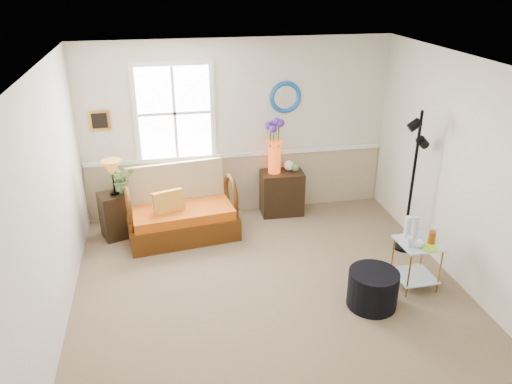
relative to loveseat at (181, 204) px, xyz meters
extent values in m
cube|color=#7C624C|center=(0.91, -1.83, -0.48)|extent=(4.50, 5.00, 0.01)
cube|color=white|center=(0.91, -1.83, 2.12)|extent=(4.50, 5.00, 0.01)
cube|color=beige|center=(0.91, 0.67, 0.82)|extent=(4.50, 0.01, 2.60)
cube|color=beige|center=(-1.34, -1.83, 0.82)|extent=(0.01, 5.00, 2.60)
cube|color=beige|center=(3.16, -1.83, 0.82)|extent=(0.01, 5.00, 2.60)
cube|color=tan|center=(0.91, 0.65, -0.03)|extent=(4.46, 0.02, 0.90)
cube|color=white|center=(0.91, 0.64, 0.44)|extent=(4.46, 0.04, 0.06)
cube|color=orange|center=(-1.01, 0.65, 1.07)|extent=(0.28, 0.03, 0.28)
torus|color=#1469AE|center=(1.61, 0.65, 1.27)|extent=(0.47, 0.07, 0.47)
imported|color=#598644|center=(-0.78, 0.23, 0.32)|extent=(0.50, 0.52, 0.31)
cylinder|color=black|center=(1.97, -2.02, -0.27)|extent=(0.71, 0.71, 0.43)
camera|label=1|loc=(-0.19, -6.27, 2.98)|focal=35.00mm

